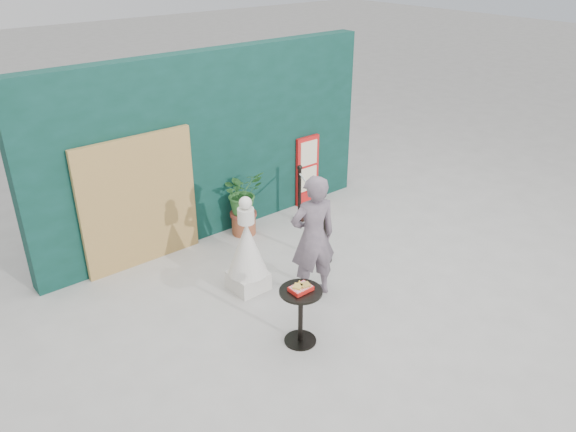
% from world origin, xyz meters
% --- Properties ---
extents(ground, '(60.00, 60.00, 0.00)m').
position_xyz_m(ground, '(0.00, 0.00, 0.00)').
color(ground, '#ADAAA5').
rests_on(ground, ground).
extents(back_wall, '(6.00, 0.30, 3.00)m').
position_xyz_m(back_wall, '(0.00, 3.15, 1.50)').
color(back_wall, '#0A2E25').
rests_on(back_wall, ground).
extents(bamboo_fence, '(1.80, 0.08, 2.00)m').
position_xyz_m(bamboo_fence, '(-1.40, 2.94, 1.00)').
color(bamboo_fence, tan).
rests_on(bamboo_fence, ground).
extents(woman, '(0.74, 0.60, 1.78)m').
position_xyz_m(woman, '(-0.00, 0.67, 0.89)').
color(woman, slate).
rests_on(woman, ground).
extents(menu_board, '(0.50, 0.07, 1.30)m').
position_xyz_m(menu_board, '(1.90, 2.95, 0.65)').
color(menu_board, red).
rests_on(menu_board, ground).
extents(statue, '(0.56, 0.56, 1.43)m').
position_xyz_m(statue, '(-0.63, 1.33, 0.58)').
color(statue, silver).
rests_on(statue, ground).
extents(cafe_table, '(0.52, 0.52, 0.75)m').
position_xyz_m(cafe_table, '(-0.81, -0.03, 0.50)').
color(cafe_table, black).
rests_on(cafe_table, ground).
extents(food_basket, '(0.26, 0.19, 0.11)m').
position_xyz_m(food_basket, '(-0.81, -0.03, 0.79)').
color(food_basket, red).
rests_on(food_basket, cafe_table).
extents(planter, '(0.66, 0.57, 1.12)m').
position_xyz_m(planter, '(0.29, 2.72, 0.65)').
color(planter, brown).
rests_on(planter, ground).
extents(stanchion_barrier, '(0.84, 1.54, 1.03)m').
position_xyz_m(stanchion_barrier, '(1.03, 1.86, 0.49)').
color(stanchion_barrier, black).
rests_on(stanchion_barrier, ground).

